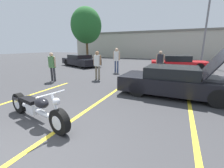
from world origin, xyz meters
TOP-DOWN VIEW (x-y plane):
  - ground_plane at (0.00, 0.00)m, footprint 80.00×80.00m
  - parking_stripe_foreground at (-2.86, 2.12)m, footprint 0.12×5.65m
  - parking_stripe_middle at (0.12, 2.12)m, footprint 0.12×5.65m
  - parking_stripe_back at (3.09, 2.12)m, footprint 0.12×5.65m
  - far_building at (0.00, 25.71)m, footprint 32.00×4.20m
  - light_pole at (4.82, 16.80)m, footprint 1.21×0.28m
  - tree_background at (-9.60, 17.40)m, footprint 4.22×4.22m
  - motorcycle at (-0.69, 1.19)m, footprint 2.55×0.89m
  - show_car_hood_open at (2.59, 5.11)m, footprint 4.38×2.01m
  - parked_car_left_row at (-6.55, 11.38)m, footprint 4.83×3.48m
  - parked_car_mid_row at (2.58, 12.44)m, footprint 4.70×2.69m
  - spectator_near_motorcycle at (-1.81, 6.47)m, footprint 0.52×0.22m
  - spectator_by_show_car at (-1.70, 9.23)m, footprint 0.52×0.24m
  - spectator_midground at (-3.92, 5.03)m, footprint 0.52×0.21m
  - spectator_far_lot at (1.47, 9.14)m, footprint 0.52×0.22m

SIDE VIEW (x-z plane):
  - ground_plane at x=0.00m, z-range 0.00..0.00m
  - parking_stripe_foreground at x=-2.86m, z-range 0.00..0.01m
  - parking_stripe_middle at x=0.12m, z-range 0.00..0.01m
  - parking_stripe_back at x=3.09m, z-range 0.00..0.01m
  - motorcycle at x=-0.69m, z-range -0.10..0.84m
  - parked_car_left_row at x=-6.55m, z-range -0.01..1.13m
  - show_car_hood_open at x=2.59m, z-range -0.43..1.59m
  - parked_car_mid_row at x=2.58m, z-range -0.02..1.20m
  - spectator_midground at x=-3.92m, z-range 0.15..1.76m
  - spectator_far_lot at x=1.47m, z-range 0.16..1.83m
  - spectator_near_motorcycle at x=-1.81m, z-range 0.16..1.84m
  - spectator_by_show_car at x=-1.70m, z-range 0.19..2.02m
  - far_building at x=0.00m, z-range 0.14..4.54m
  - tree_background at x=-9.60m, z-range 1.17..8.37m
  - light_pole at x=4.82m, z-range 0.39..9.20m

